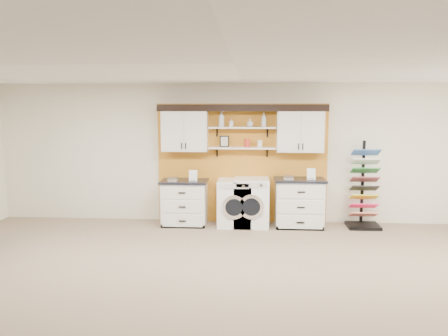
# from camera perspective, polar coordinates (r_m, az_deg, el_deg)

# --- Properties ---
(floor) EXTENTS (10.00, 10.00, 0.00)m
(floor) POSITION_cam_1_polar(r_m,az_deg,el_deg) (5.33, 1.26, -18.04)
(floor) COLOR #87715B
(floor) RESTS_ON ground
(ceiling) EXTENTS (10.00, 10.00, 0.00)m
(ceiling) POSITION_cam_1_polar(r_m,az_deg,el_deg) (4.81, 1.36, 13.49)
(ceiling) COLOR white
(ceiling) RESTS_ON wall_back
(wall_back) EXTENTS (10.00, 0.00, 10.00)m
(wall_back) POSITION_cam_1_polar(r_m,az_deg,el_deg) (8.83, 2.38, 1.92)
(wall_back) COLOR silver
(wall_back) RESTS_ON floor
(accent_panel) EXTENTS (3.40, 0.07, 2.40)m
(accent_panel) POSITION_cam_1_polar(r_m,az_deg,el_deg) (8.82, 2.36, 0.60)
(accent_panel) COLOR #C17A21
(accent_panel) RESTS_ON wall_back
(upper_cabinet_left) EXTENTS (0.90, 0.35, 0.84)m
(upper_cabinet_left) POSITION_cam_1_polar(r_m,az_deg,el_deg) (8.69, -5.13, 4.96)
(upper_cabinet_left) COLOR white
(upper_cabinet_left) RESTS_ON wall_back
(upper_cabinet_right) EXTENTS (0.90, 0.35, 0.84)m
(upper_cabinet_right) POSITION_cam_1_polar(r_m,az_deg,el_deg) (8.64, 9.91, 4.86)
(upper_cabinet_right) COLOR white
(upper_cabinet_right) RESTS_ON wall_back
(shelf_lower) EXTENTS (1.32, 0.28, 0.03)m
(shelf_lower) POSITION_cam_1_polar(r_m,az_deg,el_deg) (8.62, 2.35, 2.63)
(shelf_lower) COLOR white
(shelf_lower) RESTS_ON wall_back
(shelf_upper) EXTENTS (1.32, 0.28, 0.03)m
(shelf_upper) POSITION_cam_1_polar(r_m,az_deg,el_deg) (8.59, 2.37, 5.29)
(shelf_upper) COLOR white
(shelf_upper) RESTS_ON wall_back
(crown_molding) EXTENTS (3.30, 0.41, 0.13)m
(crown_molding) POSITION_cam_1_polar(r_m,az_deg,el_deg) (8.60, 2.38, 7.94)
(crown_molding) COLOR black
(crown_molding) RESTS_ON wall_back
(picture_frame) EXTENTS (0.18, 0.02, 0.22)m
(picture_frame) POSITION_cam_1_polar(r_m,az_deg,el_deg) (8.67, 0.05, 3.50)
(picture_frame) COLOR black
(picture_frame) RESTS_ON shelf_lower
(canister_red) EXTENTS (0.11, 0.11, 0.16)m
(canister_red) POSITION_cam_1_polar(r_m,az_deg,el_deg) (8.61, 3.02, 3.26)
(canister_red) COLOR red
(canister_red) RESTS_ON shelf_lower
(canister_cream) EXTENTS (0.10, 0.10, 0.14)m
(canister_cream) POSITION_cam_1_polar(r_m,az_deg,el_deg) (8.61, 4.69, 3.18)
(canister_cream) COLOR silver
(canister_cream) RESTS_ON shelf_lower
(base_cabinet_left) EXTENTS (0.92, 0.66, 0.90)m
(base_cabinet_left) POSITION_cam_1_polar(r_m,az_deg,el_deg) (8.73, -5.17, -4.50)
(base_cabinet_left) COLOR white
(base_cabinet_left) RESTS_ON floor
(base_cabinet_right) EXTENTS (0.97, 0.66, 0.95)m
(base_cabinet_right) POSITION_cam_1_polar(r_m,az_deg,el_deg) (8.68, 9.79, -4.49)
(base_cabinet_right) COLOR white
(base_cabinet_right) RESTS_ON floor
(washer) EXTENTS (0.66, 0.71, 0.92)m
(washer) POSITION_cam_1_polar(r_m,az_deg,el_deg) (8.63, 1.39, -4.55)
(washer) COLOR white
(washer) RESTS_ON floor
(dryer) EXTENTS (0.68, 0.71, 0.95)m
(dryer) POSITION_cam_1_polar(r_m,az_deg,el_deg) (8.62, 3.59, -4.48)
(dryer) COLOR white
(dryer) RESTS_ON floor
(sample_rack) EXTENTS (0.62, 0.52, 1.69)m
(sample_rack) POSITION_cam_1_polar(r_m,az_deg,el_deg) (8.92, 17.78, -4.04)
(sample_rack) COLOR black
(sample_rack) RESTS_ON floor
(soap_bottle_a) EXTENTS (0.14, 0.14, 0.31)m
(soap_bottle_a) POSITION_cam_1_polar(r_m,az_deg,el_deg) (8.61, -0.33, 6.42)
(soap_bottle_a) COLOR silver
(soap_bottle_a) RESTS_ON shelf_upper
(soap_bottle_b) EXTENTS (0.07, 0.08, 0.16)m
(soap_bottle_b) POSITION_cam_1_polar(r_m,az_deg,el_deg) (8.60, 0.97, 5.94)
(soap_bottle_b) COLOR silver
(soap_bottle_b) RESTS_ON shelf_upper
(soap_bottle_c) EXTENTS (0.18, 0.18, 0.16)m
(soap_bottle_c) POSITION_cam_1_polar(r_m,az_deg,el_deg) (8.59, 3.42, 5.91)
(soap_bottle_c) COLOR silver
(soap_bottle_c) RESTS_ON shelf_upper
(soap_bottle_d) EXTENTS (0.14, 0.14, 0.28)m
(soap_bottle_d) POSITION_cam_1_polar(r_m,az_deg,el_deg) (8.59, 5.23, 6.28)
(soap_bottle_d) COLOR silver
(soap_bottle_d) RESTS_ON shelf_upper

